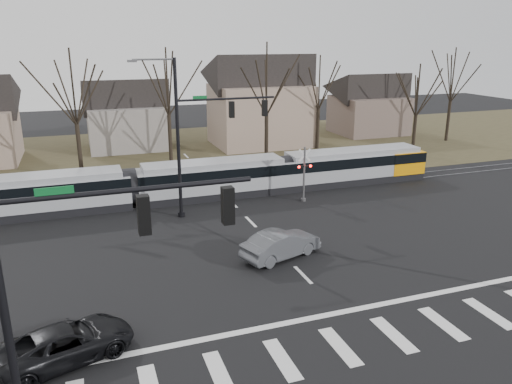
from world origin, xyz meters
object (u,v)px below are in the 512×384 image
object	(u,v)px
sedan	(281,244)
suv	(67,343)
rail_crossing_signal	(304,176)
tram	(212,178)

from	to	relation	value
sedan	suv	world-z (taller)	sedan
sedan	rail_crossing_signal	xyz separation A→B (m)	(5.22, 8.44, 1.14)
tram	rail_crossing_signal	size ratio (longest dim) A/B	9.00
sedan	rail_crossing_signal	world-z (taller)	rail_crossing_signal
suv	rail_crossing_signal	world-z (taller)	rail_crossing_signal
tram	rail_crossing_signal	bearing A→B (deg)	-28.15
rail_crossing_signal	tram	bearing A→B (deg)	151.85
sedan	rail_crossing_signal	size ratio (longest dim) A/B	1.20
suv	rail_crossing_signal	bearing A→B (deg)	-66.69
tram	suv	size ratio (longest dim) A/B	6.81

